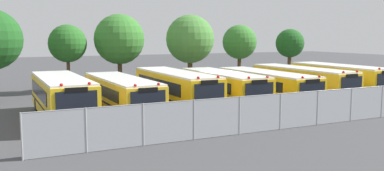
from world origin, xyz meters
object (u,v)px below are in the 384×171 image
(tree_2, at_px, (118,39))
(tree_1, at_px, (67,43))
(school_bus_6, at_px, (339,79))
(school_bus_3, at_px, (223,87))
(school_bus_4, at_px, (266,85))
(school_bus_2, at_px, (176,89))
(tree_5, at_px, (289,43))
(school_bus_0, at_px, (62,96))
(tree_4, at_px, (239,42))
(school_bus_5, at_px, (302,81))
(school_bus_1, at_px, (121,94))
(tree_3, at_px, (189,40))

(tree_2, bearing_deg, tree_1, 179.49)
(school_bus_6, bearing_deg, tree_2, -36.50)
(school_bus_3, distance_m, tree_1, 15.48)
(school_bus_4, bearing_deg, school_bus_2, 1.00)
(tree_5, bearing_deg, school_bus_2, -148.47)
(school_bus_4, relative_size, school_bus_6, 1.08)
(school_bus_0, xyz_separation_m, tree_4, (20.50, 12.45, 2.98))
(school_bus_6, distance_m, tree_1, 23.95)
(school_bus_4, bearing_deg, school_bus_3, 0.31)
(tree_2, bearing_deg, school_bus_5, -44.65)
(school_bus_1, distance_m, school_bus_3, 7.61)
(school_bus_6, relative_size, tree_1, 1.63)
(tree_2, relative_size, tree_3, 1.00)
(tree_3, bearing_deg, tree_1, 171.06)
(school_bus_1, xyz_separation_m, tree_5, (22.91, 11.62, 2.92))
(school_bus_0, relative_size, tree_2, 1.38)
(tree_4, bearing_deg, school_bus_2, -136.07)
(school_bus_5, bearing_deg, tree_4, -97.76)
(tree_2, distance_m, tree_3, 6.75)
(school_bus_3, height_order, tree_2, tree_2)
(tree_2, height_order, tree_5, tree_2)
(school_bus_1, height_order, tree_5, tree_5)
(school_bus_5, distance_m, school_bus_6, 3.71)
(tree_2, relative_size, tree_4, 1.14)
(tree_5, bearing_deg, tree_1, 178.73)
(school_bus_1, relative_size, tree_3, 1.41)
(school_bus_4, distance_m, tree_3, 11.11)
(school_bus_0, height_order, school_bus_4, school_bus_0)
(school_bus_5, relative_size, school_bus_6, 1.06)
(tree_3, bearing_deg, school_bus_1, -133.22)
(school_bus_0, bearing_deg, tree_4, -149.18)
(school_bus_1, bearing_deg, school_bus_5, 179.76)
(school_bus_3, relative_size, school_bus_6, 0.99)
(school_bus_3, bearing_deg, tree_3, -100.20)
(tree_2, distance_m, tree_5, 19.69)
(school_bus_4, distance_m, school_bus_5, 3.84)
(tree_5, bearing_deg, tree_3, -174.69)
(school_bus_2, bearing_deg, school_bus_1, -1.59)
(school_bus_0, height_order, school_bus_1, school_bus_0)
(school_bus_4, xyz_separation_m, tree_2, (-8.15, 12.18, 3.45))
(school_bus_1, xyz_separation_m, school_bus_5, (15.22, 0.28, 0.07))
(school_bus_6, xyz_separation_m, tree_1, (-20.35, 12.28, 2.96))
(school_bus_2, bearing_deg, school_bus_0, -0.04)
(tree_2, height_order, tree_4, tree_2)
(tree_2, bearing_deg, school_bus_0, -119.86)
(school_bus_1, relative_size, tree_1, 1.64)
(school_bus_6, height_order, tree_1, tree_1)
(school_bus_3, height_order, school_bus_4, school_bus_3)
(tree_2, bearing_deg, school_bus_6, -37.98)
(school_bus_2, bearing_deg, tree_5, -148.57)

